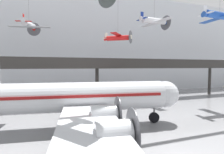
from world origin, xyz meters
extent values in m
cube|color=silver|center=(0.00, 36.41, 13.20)|extent=(140.00, 3.00, 26.40)
cube|color=#2D2B28|center=(0.00, 24.55, 7.14)|extent=(110.00, 3.20, 0.90)
cube|color=#2D2B28|center=(0.00, 23.01, 8.14)|extent=(110.00, 0.12, 1.10)
cylinder|color=#2D2B28|center=(0.00, 25.51, 3.34)|extent=(0.70, 0.70, 6.69)
cylinder|color=#2D2B28|center=(30.25, 25.51, 3.34)|extent=(0.70, 0.70, 6.69)
cylinder|color=silver|center=(-5.79, 11.13, 3.57)|extent=(20.16, 6.29, 3.41)
sphere|color=silver|center=(4.80, 9.56, 3.57)|extent=(3.34, 3.34, 3.34)
cube|color=maroon|center=(-5.79, 11.13, 3.91)|extent=(18.79, 6.15, 0.31)
cube|color=silver|center=(-3.92, 19.00, 2.80)|extent=(6.44, 13.25, 0.28)
cube|color=silver|center=(-6.28, 3.05, 2.80)|extent=(6.44, 13.25, 0.28)
cylinder|color=silver|center=(-2.96, 16.03, 2.85)|extent=(2.53, 1.96, 1.64)
cylinder|color=#4C4C51|center=(-1.70, 15.84, 2.85)|extent=(0.52, 3.09, 3.11)
cylinder|color=silver|center=(-2.32, 20.30, 2.85)|extent=(2.53, 1.96, 1.64)
cylinder|color=#4C4C51|center=(-1.07, 20.12, 2.85)|extent=(0.52, 3.09, 3.11)
cylinder|color=silver|center=(-4.50, 5.62, 2.85)|extent=(2.53, 1.96, 1.64)
cylinder|color=#4C4C51|center=(-3.25, 5.43, 2.85)|extent=(0.52, 3.09, 3.11)
cylinder|color=silver|center=(-5.14, 1.34, 2.85)|extent=(2.53, 1.96, 1.64)
cylinder|color=#4C4C51|center=(-3.88, 1.16, 2.85)|extent=(0.52, 3.09, 3.11)
cylinder|color=#4C4C51|center=(3.35, 9.77, 1.26)|extent=(0.20, 0.20, 1.21)
cylinder|color=black|center=(3.35, 9.77, 0.65)|extent=(1.34, 0.57, 1.30)
cylinder|color=#4C4C51|center=(-5.16, 13.79, 1.26)|extent=(0.20, 0.20, 1.21)
cylinder|color=black|center=(-5.16, 13.79, 0.65)|extent=(1.34, 0.57, 1.30)
cylinder|color=#4C4C51|center=(-5.96, 8.39, 1.26)|extent=(0.20, 0.20, 1.21)
cylinder|color=black|center=(-5.96, 8.39, 0.65)|extent=(1.34, 0.57, 1.30)
cylinder|color=red|center=(2.61, 20.52, 12.17)|extent=(3.73, 3.37, 0.93)
cone|color=silver|center=(4.27, 19.10, 12.20)|extent=(1.03, 1.04, 0.78)
cylinder|color=#4C4C51|center=(4.38, 19.00, 12.20)|extent=(1.49, 1.73, 2.24)
cone|color=red|center=(1.07, 21.84, 12.14)|extent=(1.33, 1.29, 0.75)
cube|color=red|center=(2.80, 20.35, 12.58)|extent=(4.87, 5.44, 0.10)
cube|color=silver|center=(0.88, 22.01, 12.69)|extent=(0.42, 0.38, 1.04)
cube|color=silver|center=(0.88, 22.01, 12.17)|extent=(1.85, 2.03, 0.06)
cylinder|color=slate|center=(2.61, 20.52, 17.00)|extent=(0.04, 0.04, 8.79)
cylinder|color=#1E4CAD|center=(18.69, 13.76, 15.82)|extent=(5.68, 1.40, 1.41)
cone|color=#1E4CAD|center=(15.97, 13.88, 15.70)|extent=(1.58, 1.05, 1.05)
cube|color=#1E4CAD|center=(19.03, 13.75, 15.48)|extent=(1.72, 8.50, 0.10)
cube|color=white|center=(15.63, 13.90, 16.52)|extent=(0.68, 0.09, 1.39)
cube|color=white|center=(15.63, 13.90, 15.82)|extent=(0.81, 3.04, 0.06)
cylinder|color=silver|center=(11.94, 23.45, 16.70)|extent=(5.85, 1.91, 1.32)
cone|color=navy|center=(14.92, 23.83, 16.63)|extent=(1.08, 1.18, 1.07)
cylinder|color=#4C4C51|center=(15.12, 23.86, 16.63)|extent=(0.44, 3.06, 3.08)
cone|color=silver|center=(9.18, 23.09, 16.77)|extent=(1.67, 1.20, 1.04)
cube|color=silver|center=(12.29, 23.49, 16.35)|extent=(2.49, 8.75, 0.10)
cube|color=navy|center=(8.83, 23.04, 17.42)|extent=(0.70, 0.15, 1.42)
cube|color=navy|center=(8.83, 23.04, 16.70)|extent=(1.09, 3.15, 0.06)
cylinder|color=slate|center=(11.94, 23.45, 19.44)|extent=(0.04, 0.04, 4.28)
cylinder|color=silver|center=(-12.43, 26.68, 14.69)|extent=(2.01, 4.95, 1.43)
cone|color=red|center=(-11.90, 29.13, 14.46)|extent=(1.04, 0.97, 0.89)
cylinder|color=#4C4C51|center=(-11.86, 29.30, 14.44)|extent=(2.53, 0.59, 2.58)
cone|color=silver|center=(-12.93, 24.40, 14.91)|extent=(1.11, 1.50, 0.96)
cube|color=silver|center=(-12.37, 26.97, 14.39)|extent=(7.31, 2.68, 0.10)
cube|color=red|center=(-12.99, 24.12, 15.29)|extent=(0.18, 0.58, 1.19)
cube|color=red|center=(-12.99, 24.12, 14.69)|extent=(2.64, 1.12, 0.06)
cylinder|color=slate|center=(-12.43, 26.68, 18.35)|extent=(0.04, 0.04, 6.33)
camera|label=1|loc=(-8.82, -8.93, 7.09)|focal=28.00mm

